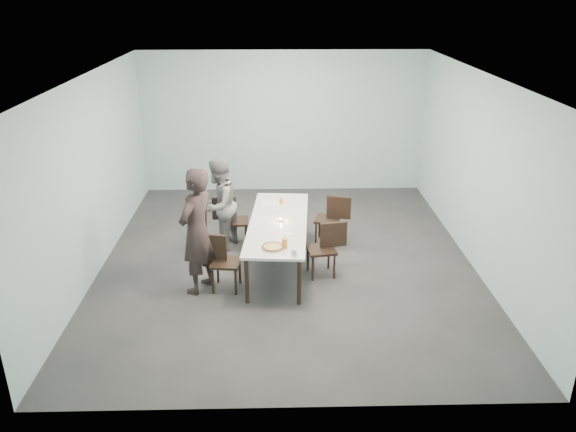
{
  "coord_description": "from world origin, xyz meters",
  "views": [
    {
      "loc": [
        -0.2,
        -8.3,
        4.22
      ],
      "look_at": [
        0.0,
        -0.51,
        1.0
      ],
      "focal_mm": 35.0,
      "sensor_mm": 36.0,
      "label": 1
    }
  ],
  "objects_px": {
    "chair_near_left": "(220,258)",
    "chair_far_left": "(231,217)",
    "diner_far": "(219,205)",
    "pizza": "(273,247)",
    "table": "(278,225)",
    "tealight": "(281,220)",
    "beer_glass": "(285,243)",
    "amber_tumbler": "(281,201)",
    "water_tumbler": "(294,252)",
    "side_plate": "(289,234)",
    "chair_far_right": "(332,216)",
    "diner_near": "(197,231)",
    "chair_near_right": "(326,245)"
  },
  "relations": [
    {
      "from": "chair_far_left",
      "to": "amber_tumbler",
      "type": "xyz_separation_m",
      "value": [
        0.87,
        0.02,
        0.29
      ]
    },
    {
      "from": "diner_far",
      "to": "side_plate",
      "type": "height_order",
      "value": "diner_far"
    },
    {
      "from": "chair_near_left",
      "to": "chair_far_left",
      "type": "xyz_separation_m",
      "value": [
        0.05,
        1.55,
        0.0
      ]
    },
    {
      "from": "chair_far_left",
      "to": "diner_near",
      "type": "height_order",
      "value": "diner_near"
    },
    {
      "from": "chair_near_left",
      "to": "chair_near_right",
      "type": "height_order",
      "value": "same"
    },
    {
      "from": "amber_tumbler",
      "to": "water_tumbler",
      "type": "bearing_deg",
      "value": -85.79
    },
    {
      "from": "beer_glass",
      "to": "amber_tumbler",
      "type": "distance_m",
      "value": 1.78
    },
    {
      "from": "chair_far_left",
      "to": "diner_far",
      "type": "xyz_separation_m",
      "value": [
        -0.18,
        -0.16,
        0.3
      ]
    },
    {
      "from": "chair_near_left",
      "to": "pizza",
      "type": "height_order",
      "value": "chair_near_left"
    },
    {
      "from": "chair_far_right",
      "to": "diner_far",
      "type": "height_order",
      "value": "diner_far"
    },
    {
      "from": "water_tumbler",
      "to": "tealight",
      "type": "xyz_separation_m",
      "value": [
        -0.17,
        1.21,
        -0.02
      ]
    },
    {
      "from": "chair_far_left",
      "to": "chair_near_right",
      "type": "height_order",
      "value": "same"
    },
    {
      "from": "chair_near_right",
      "to": "amber_tumbler",
      "type": "relative_size",
      "value": 10.88
    },
    {
      "from": "chair_far_right",
      "to": "pizza",
      "type": "height_order",
      "value": "chair_far_right"
    },
    {
      "from": "diner_near",
      "to": "water_tumbler",
      "type": "xyz_separation_m",
      "value": [
        1.38,
        -0.42,
        -0.15
      ]
    },
    {
      "from": "chair_far_left",
      "to": "amber_tumbler",
      "type": "distance_m",
      "value": 0.92
    },
    {
      "from": "diner_far",
      "to": "pizza",
      "type": "xyz_separation_m",
      "value": [
        0.91,
        -1.59,
        -0.03
      ]
    },
    {
      "from": "table",
      "to": "tealight",
      "type": "bearing_deg",
      "value": 18.59
    },
    {
      "from": "table",
      "to": "tealight",
      "type": "xyz_separation_m",
      "value": [
        0.04,
        0.01,
        0.08
      ]
    },
    {
      "from": "diner_far",
      "to": "water_tumbler",
      "type": "bearing_deg",
      "value": 56.72
    },
    {
      "from": "chair_far_right",
      "to": "diner_far",
      "type": "distance_m",
      "value": 1.97
    },
    {
      "from": "table",
      "to": "side_plate",
      "type": "bearing_deg",
      "value": -71.62
    },
    {
      "from": "chair_far_right",
      "to": "pizza",
      "type": "xyz_separation_m",
      "value": [
        -1.03,
        -1.78,
        0.27
      ]
    },
    {
      "from": "chair_far_left",
      "to": "beer_glass",
      "type": "xyz_separation_m",
      "value": [
        0.89,
        -1.76,
        0.32
      ]
    },
    {
      "from": "chair_near_right",
      "to": "tealight",
      "type": "bearing_deg",
      "value": -37.5
    },
    {
      "from": "table",
      "to": "water_tumbler",
      "type": "bearing_deg",
      "value": -80.14
    },
    {
      "from": "diner_far",
      "to": "beer_glass",
      "type": "xyz_separation_m",
      "value": [
        1.08,
        -1.6,
        0.03
      ]
    },
    {
      "from": "beer_glass",
      "to": "amber_tumbler",
      "type": "bearing_deg",
      "value": 90.76
    },
    {
      "from": "beer_glass",
      "to": "water_tumbler",
      "type": "height_order",
      "value": "beer_glass"
    },
    {
      "from": "chair_near_left",
      "to": "tealight",
      "type": "bearing_deg",
      "value": 47.92
    },
    {
      "from": "chair_near_right",
      "to": "diner_far",
      "type": "bearing_deg",
      "value": -39.39
    },
    {
      "from": "side_plate",
      "to": "beer_glass",
      "type": "bearing_deg",
      "value": -99.67
    },
    {
      "from": "diner_far",
      "to": "pizza",
      "type": "height_order",
      "value": "diner_far"
    },
    {
      "from": "diner_far",
      "to": "tealight",
      "type": "height_order",
      "value": "diner_far"
    },
    {
      "from": "side_plate",
      "to": "beer_glass",
      "type": "distance_m",
      "value": 0.48
    },
    {
      "from": "side_plate",
      "to": "diner_near",
      "type": "bearing_deg",
      "value": -167.96
    },
    {
      "from": "side_plate",
      "to": "chair_far_right",
      "type": "bearing_deg",
      "value": 59.16
    },
    {
      "from": "table",
      "to": "tealight",
      "type": "relative_size",
      "value": 47.48
    },
    {
      "from": "chair_far_right",
      "to": "diner_far",
      "type": "xyz_separation_m",
      "value": [
        -1.94,
        -0.18,
        0.3
      ]
    },
    {
      "from": "diner_near",
      "to": "amber_tumbler",
      "type": "distance_m",
      "value": 2.02
    },
    {
      "from": "side_plate",
      "to": "amber_tumbler",
      "type": "relative_size",
      "value": 2.25
    },
    {
      "from": "chair_near_left",
      "to": "pizza",
      "type": "distance_m",
      "value": 0.85
    },
    {
      "from": "chair_far_left",
      "to": "diner_near",
      "type": "bearing_deg",
      "value": -104.26
    },
    {
      "from": "chair_far_right",
      "to": "chair_near_left",
      "type": "bearing_deg",
      "value": 55.58
    },
    {
      "from": "chair_far_left",
      "to": "water_tumbler",
      "type": "height_order",
      "value": "chair_far_left"
    },
    {
      "from": "chair_far_left",
      "to": "diner_far",
      "type": "relative_size",
      "value": 0.54
    },
    {
      "from": "chair_far_right",
      "to": "side_plate",
      "type": "height_order",
      "value": "chair_far_right"
    },
    {
      "from": "chair_near_right",
      "to": "tealight",
      "type": "relative_size",
      "value": 15.54
    },
    {
      "from": "amber_tumbler",
      "to": "tealight",
      "type": "bearing_deg",
      "value": -91.69
    },
    {
      "from": "table",
      "to": "diner_near",
      "type": "xyz_separation_m",
      "value": [
        -1.18,
        -0.78,
        0.25
      ]
    }
  ]
}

